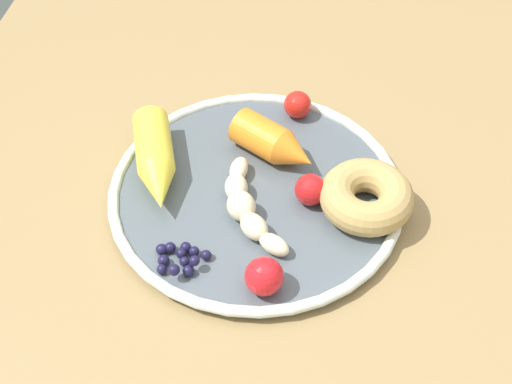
{
  "coord_description": "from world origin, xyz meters",
  "views": [
    {
      "loc": [
        0.57,
        0.14,
        1.37
      ],
      "look_at": [
        0.02,
        0.05,
        0.75
      ],
      "focal_mm": 53.58,
      "sensor_mm": 36.0,
      "label": 1
    }
  ],
  "objects_px": {
    "banana": "(247,206)",
    "tomato_far": "(310,190)",
    "tomato_mid": "(264,276)",
    "carrot_orange": "(275,144)",
    "dining_table": "(222,243)",
    "blueberry_pile": "(180,258)",
    "tomato_near": "(297,105)",
    "donut": "(367,197)",
    "carrot_yellow": "(155,161)",
    "plate": "(256,194)"
  },
  "relations": [
    {
      "from": "banana",
      "to": "tomato_far",
      "type": "relative_size",
      "value": 3.84
    },
    {
      "from": "tomato_far",
      "to": "tomato_mid",
      "type": "bearing_deg",
      "value": -13.76
    },
    {
      "from": "banana",
      "to": "carrot_orange",
      "type": "xyz_separation_m",
      "value": [
        -0.09,
        0.02,
        0.01
      ]
    },
    {
      "from": "dining_table",
      "to": "carrot_orange",
      "type": "height_order",
      "value": "carrot_orange"
    },
    {
      "from": "tomato_far",
      "to": "blueberry_pile",
      "type": "bearing_deg",
      "value": -48.41
    },
    {
      "from": "banana",
      "to": "tomato_near",
      "type": "xyz_separation_m",
      "value": [
        -0.16,
        0.03,
        0.0
      ]
    },
    {
      "from": "donut",
      "to": "tomato_mid",
      "type": "height_order",
      "value": "tomato_mid"
    },
    {
      "from": "banana",
      "to": "carrot_orange",
      "type": "distance_m",
      "value": 0.09
    },
    {
      "from": "banana",
      "to": "blueberry_pile",
      "type": "xyz_separation_m",
      "value": [
        0.07,
        -0.05,
        -0.01
      ]
    },
    {
      "from": "donut",
      "to": "tomato_far",
      "type": "xyz_separation_m",
      "value": [
        -0.0,
        -0.06,
        -0.0
      ]
    },
    {
      "from": "blueberry_pile",
      "to": "donut",
      "type": "bearing_deg",
      "value": 120.27
    },
    {
      "from": "carrot_orange",
      "to": "tomato_near",
      "type": "relative_size",
      "value": 3.31
    },
    {
      "from": "tomato_far",
      "to": "carrot_yellow",
      "type": "bearing_deg",
      "value": -93.25
    },
    {
      "from": "donut",
      "to": "tomato_mid",
      "type": "bearing_deg",
      "value": -36.58
    },
    {
      "from": "dining_table",
      "to": "banana",
      "type": "xyz_separation_m",
      "value": [
        0.05,
        0.04,
        0.14
      ]
    },
    {
      "from": "plate",
      "to": "tomato_near",
      "type": "height_order",
      "value": "tomato_near"
    },
    {
      "from": "tomato_near",
      "to": "tomato_far",
      "type": "bearing_deg",
      "value": 13.5
    },
    {
      "from": "dining_table",
      "to": "carrot_yellow",
      "type": "height_order",
      "value": "carrot_yellow"
    },
    {
      "from": "dining_table",
      "to": "blueberry_pile",
      "type": "height_order",
      "value": "blueberry_pile"
    },
    {
      "from": "carrot_orange",
      "to": "carrot_yellow",
      "type": "height_order",
      "value": "same"
    },
    {
      "from": "plate",
      "to": "blueberry_pile",
      "type": "height_order",
      "value": "blueberry_pile"
    },
    {
      "from": "carrot_yellow",
      "to": "carrot_orange",
      "type": "bearing_deg",
      "value": 111.41
    },
    {
      "from": "blueberry_pile",
      "to": "tomato_near",
      "type": "relative_size",
      "value": 1.74
    },
    {
      "from": "plate",
      "to": "tomato_near",
      "type": "xyz_separation_m",
      "value": [
        -0.13,
        0.03,
        0.02
      ]
    },
    {
      "from": "dining_table",
      "to": "carrot_orange",
      "type": "bearing_deg",
      "value": 121.29
    },
    {
      "from": "carrot_yellow",
      "to": "donut",
      "type": "bearing_deg",
      "value": 87.29
    },
    {
      "from": "donut",
      "to": "tomato_far",
      "type": "bearing_deg",
      "value": -91.13
    },
    {
      "from": "dining_table",
      "to": "banana",
      "type": "distance_m",
      "value": 0.15
    },
    {
      "from": "donut",
      "to": "tomato_mid",
      "type": "relative_size",
      "value": 2.58
    },
    {
      "from": "carrot_orange",
      "to": "tomato_mid",
      "type": "relative_size",
      "value": 2.81
    },
    {
      "from": "dining_table",
      "to": "blueberry_pile",
      "type": "xyz_separation_m",
      "value": [
        0.13,
        -0.01,
        0.13
      ]
    },
    {
      "from": "plate",
      "to": "tomato_far",
      "type": "height_order",
      "value": "tomato_far"
    },
    {
      "from": "dining_table",
      "to": "plate",
      "type": "bearing_deg",
      "value": 66.0
    },
    {
      "from": "carrot_yellow",
      "to": "blueberry_pile",
      "type": "relative_size",
      "value": 2.5
    },
    {
      "from": "blueberry_pile",
      "to": "tomato_far",
      "type": "bearing_deg",
      "value": 131.59
    },
    {
      "from": "tomato_mid",
      "to": "blueberry_pile",
      "type": "bearing_deg",
      "value": -100.55
    },
    {
      "from": "tomato_far",
      "to": "carrot_orange",
      "type": "bearing_deg",
      "value": -141.04
    },
    {
      "from": "plate",
      "to": "carrot_yellow",
      "type": "height_order",
      "value": "carrot_yellow"
    },
    {
      "from": "blueberry_pile",
      "to": "plate",
      "type": "bearing_deg",
      "value": 151.16
    },
    {
      "from": "carrot_yellow",
      "to": "tomato_far",
      "type": "distance_m",
      "value": 0.17
    },
    {
      "from": "dining_table",
      "to": "carrot_yellow",
      "type": "bearing_deg",
      "value": -78.63
    },
    {
      "from": "banana",
      "to": "plate",
      "type": "bearing_deg",
      "value": 172.36
    },
    {
      "from": "tomato_far",
      "to": "tomato_near",
      "type": "bearing_deg",
      "value": -166.5
    },
    {
      "from": "carrot_yellow",
      "to": "tomato_mid",
      "type": "distance_m",
      "value": 0.19
    },
    {
      "from": "banana",
      "to": "carrot_yellow",
      "type": "bearing_deg",
      "value": -110.26
    },
    {
      "from": "tomato_mid",
      "to": "plate",
      "type": "bearing_deg",
      "value": -166.59
    },
    {
      "from": "donut",
      "to": "tomato_far",
      "type": "relative_size",
      "value": 2.9
    },
    {
      "from": "plate",
      "to": "blueberry_pile",
      "type": "distance_m",
      "value": 0.12
    },
    {
      "from": "dining_table",
      "to": "banana",
      "type": "relative_size",
      "value": 6.82
    },
    {
      "from": "donut",
      "to": "plate",
      "type": "bearing_deg",
      "value": -91.64
    }
  ]
}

